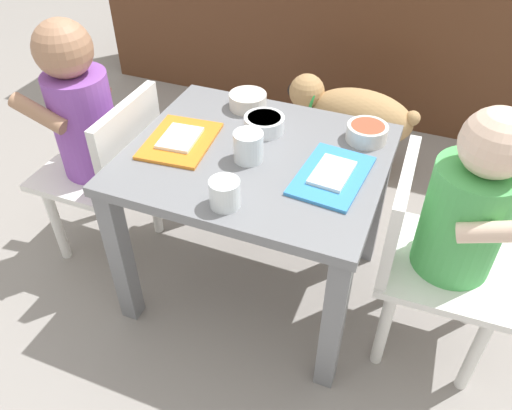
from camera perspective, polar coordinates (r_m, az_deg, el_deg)
ground_plane at (r=1.47m, az=0.00°, el=-8.51°), size 7.00×7.00×0.00m
dining_table at (r=1.22m, az=0.00°, el=2.67°), size 0.59×0.50×0.44m
seated_child_left at (r=1.38m, az=-18.26°, el=8.68°), size 0.28×0.28×0.69m
seated_child_right at (r=1.12m, az=21.67°, el=-1.28°), size 0.29×0.29×0.66m
dog at (r=1.81m, az=10.74°, el=9.92°), size 0.47×0.20×0.32m
food_tray_left at (r=1.23m, az=-8.45°, el=7.19°), size 0.17×0.21×0.02m
food_tray_right at (r=1.11m, az=8.47°, el=3.35°), size 0.15×0.22×0.02m
water_cup_left at (r=1.14m, az=-0.86°, el=6.36°), size 0.07×0.07×0.07m
water_cup_right at (r=1.02m, az=-3.50°, el=1.14°), size 0.06×0.06×0.06m
cereal_bowl_left_side at (r=1.35m, az=-0.92°, el=11.61°), size 0.10×0.10×0.04m
veggie_bowl_far at (r=1.24m, az=12.27°, el=7.94°), size 0.10×0.10×0.04m
veggie_bowl_near at (r=1.25m, az=0.92°, el=9.10°), size 0.10×0.10×0.04m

